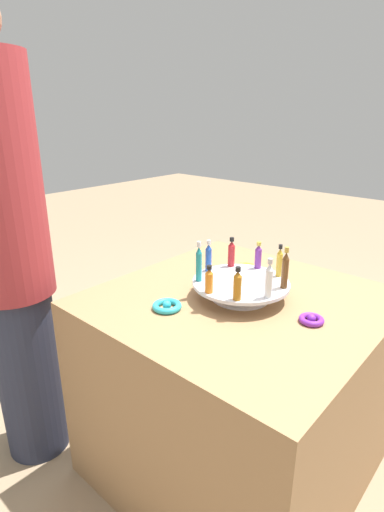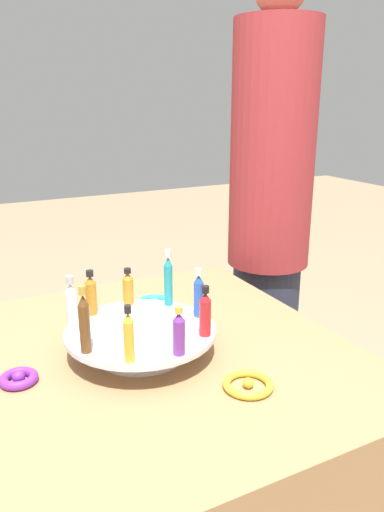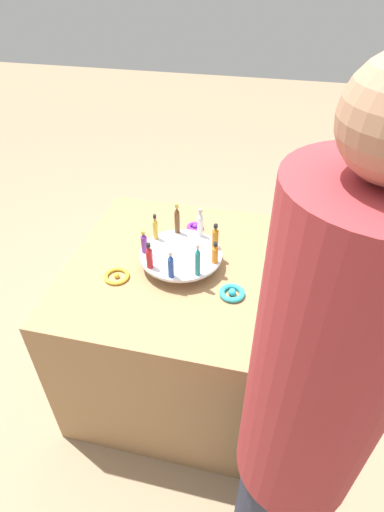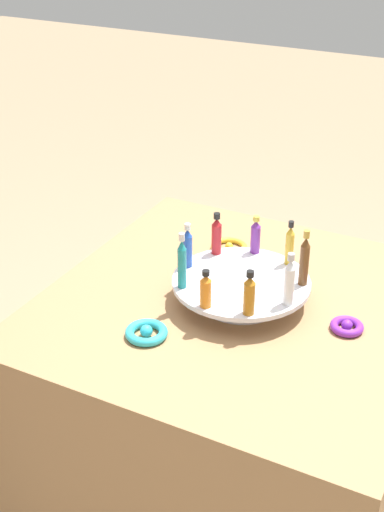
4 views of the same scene
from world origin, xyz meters
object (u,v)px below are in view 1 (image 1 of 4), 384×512
Objects in this scene: bottle_red at (231,253)px; bottle_clear at (269,280)px; ribbon_bow_teal at (167,306)px; ribbon_bow_purple at (312,319)px; bottle_amber at (237,285)px; ribbon_bow_gold at (245,268)px; person_figure at (10,256)px; bottle_gold at (279,262)px; bottle_blue at (209,257)px; bottle_orange at (209,280)px; bottle_brown at (285,269)px; display_stand at (241,287)px; bottle_purple at (258,256)px; bottle_teal at (199,263)px.

bottle_clear is at bearing 149.97° from bottle_red.
ribbon_bow_teal is 0.48m from ribbon_bow_purple.
bottle_amber reaches higher than ribbon_bow_gold.
ribbon_bow_purple is 0.04× the size of person_figure.
bottle_gold and bottle_blue have the same top height.
bottle_gold is (-0.10, -0.28, 0.01)m from bottle_orange.
bottle_brown reaches higher than bottle_blue.
bottle_blue is 0.26m from ribbon_bow_teal.
bottle_orange is at bearing 109.97° from bottle_red.
bottle_purple is (0.03, -0.15, 0.07)m from display_stand.
bottle_clear is 1.16× the size of bottle_red.
bottle_red reaches higher than bottle_amber.
ribbon_bow_purple is (-0.30, -0.15, -0.10)m from bottle_orange.
ribbon_bow_purple is (-0.13, -0.05, -0.12)m from bottle_clear.
bottle_red reaches higher than display_stand.
bottle_red is (0.19, -0.23, 0.00)m from bottle_amber.
bottle_brown is at bearing -160.03° from display_stand.
bottle_red is (-0.00, -0.19, -0.01)m from bottle_teal.
person_figure is at bearing 51.95° from ribbon_bow_gold.
display_stand is 0.18m from bottle_brown.
bottle_brown is at bearing -150.03° from bottle_teal.
bottle_teal is 1.46× the size of ribbon_bow_teal.
bottle_brown is (-0.00, -0.10, 0.01)m from bottle_clear.
bottle_clear is 1.69× the size of ribbon_bow_purple.
bottle_purple is at bearing -10.03° from bottle_gold.
bottle_teal is 0.19m from bottle_red.
bottle_amber is (-0.19, 0.03, -0.02)m from bottle_teal.
bottle_amber is (-0.10, -0.02, 0.01)m from bottle_orange.
bottle_blue reaches higher than ribbon_bow_purple.
ribbon_bow_teal is at bearing 46.48° from bottle_brown.
display_stand is 0.28m from ribbon_bow_gold.
display_stand is 0.17m from bottle_amber.
bottle_clear is 1.34× the size of ribbon_bow_teal.
ribbon_bow_purple is at bearing -8.03° from person_figure.
bottle_teal reaches higher than bottle_purple.
person_figure reaches higher than bottle_gold.
bottle_blue is 1.52× the size of ribbon_bow_purple.
bottle_red is at bearing -50.03° from bottle_amber.
person_figure reaches higher than ribbon_bow_teal.
bottle_amber is at bearing 109.97° from bottle_purple.
bottle_clear is 1.11× the size of bottle_blue.
bottle_blue reaches higher than bottle_purple.
bottle_teal is at bearing 29.97° from bottle_brown.
bottle_teal is at bearing 94.23° from ribbon_bow_gold.
bottle_red is at bearing -10.03° from bottle_brown.
bottle_orange is at bearing 26.69° from ribbon_bow_purple.
person_figure is at bearing 26.70° from ribbon_bow_purple.
display_stand is 3.08× the size of bottle_amber.
bottle_amber is 0.93× the size of bottle_blue.
display_stand is 0.16m from bottle_orange.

